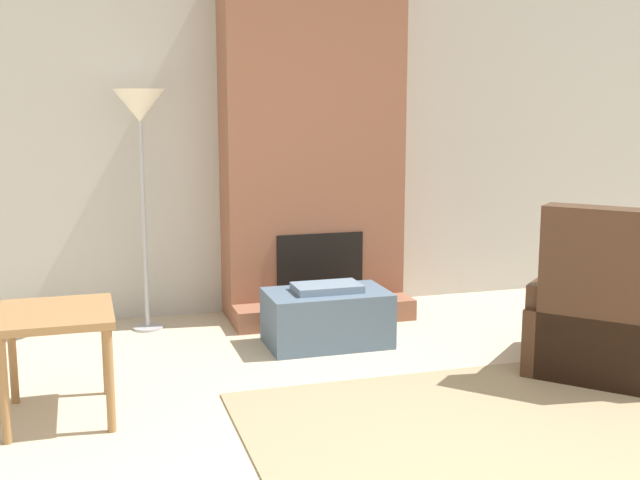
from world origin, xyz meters
TOP-DOWN VIEW (x-y plane):
  - wall_back at (0.00, 3.38)m, footprint 6.90×0.06m
  - fireplace at (0.00, 3.13)m, footprint 1.36×0.69m
  - ottoman at (-0.14, 2.29)m, footprint 0.82×0.50m
  - armchair at (1.31, 1.30)m, footprint 1.23×1.22m
  - side_table at (-1.85, 1.49)m, footprint 0.57×0.63m
  - floor_lamp_left at (-1.28, 3.03)m, footprint 0.36×0.36m
  - area_rug at (0.12, 0.67)m, footprint 2.25×1.76m

SIDE VIEW (x-z plane):
  - area_rug at x=0.12m, z-range 0.00..0.01m
  - ottoman at x=-0.14m, z-range -0.02..0.40m
  - armchair at x=1.31m, z-range -0.23..0.82m
  - side_table at x=-1.85m, z-range 0.20..0.78m
  - fireplace at x=0.00m, z-range -0.05..2.55m
  - wall_back at x=0.00m, z-range 0.00..2.60m
  - floor_lamp_left at x=-1.28m, z-range 0.66..2.38m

